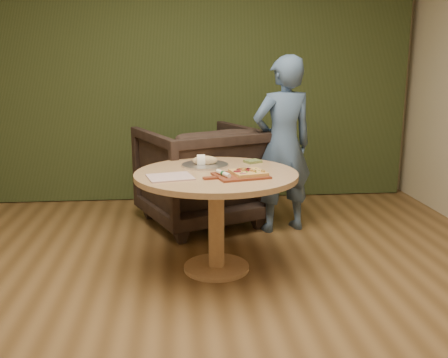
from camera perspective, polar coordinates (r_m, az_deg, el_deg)
name	(u,v)px	position (r m, az deg, el deg)	size (l,w,h in m)	color
room_shell	(211,87)	(2.67, -1.50, 10.51)	(5.04, 6.04, 2.84)	brown
curtain	(192,73)	(5.57, -3.62, 12.00)	(4.80, 0.14, 2.78)	#2A3518
pedestal_table	(216,191)	(3.62, -0.90, -1.39)	(1.18, 1.18, 0.75)	tan
pizza_paddle	(239,176)	(3.45, 1.75, 0.38)	(0.47, 0.36, 0.01)	brown
flatbread_pizza	(248,172)	(3.47, 2.78, 0.77)	(0.27, 0.27, 0.04)	#E5B159
cutlery_roll	(223,173)	(3.42, -0.09, 0.64)	(0.10, 0.19, 0.03)	white
newspaper	(170,177)	(3.44, -6.17, 0.22)	(0.30, 0.25, 0.01)	white
serving_tray	(205,165)	(3.81, -2.18, 1.61)	(0.36, 0.36, 0.02)	silver
bread_roll	(204,160)	(3.80, -2.32, 2.14)	(0.19, 0.09, 0.09)	tan
green_packet	(253,161)	(3.93, 3.31, 2.03)	(0.12, 0.10, 0.02)	#4F612B
armchair	(200,170)	(4.73, -2.73, 1.00)	(1.01, 0.95, 1.04)	black
person_standing	(283,145)	(4.51, 6.74, 3.84)	(0.58, 0.38, 1.58)	#466187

